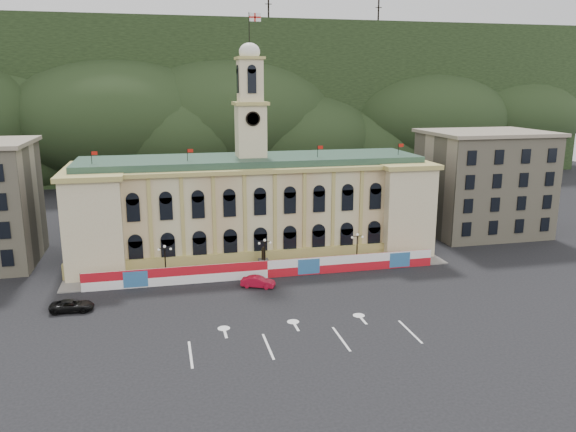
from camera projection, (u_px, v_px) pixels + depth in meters
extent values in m
plane|color=black|center=(292.00, 320.00, 65.07)|extent=(260.00, 260.00, 0.00)
cube|color=black|center=(200.00, 99.00, 183.36)|extent=(230.00, 70.00, 44.00)
cube|color=#595651|center=(321.00, 73.00, 170.21)|extent=(22.00, 8.00, 14.00)
cube|color=#595651|center=(27.00, 87.00, 151.09)|extent=(16.00, 7.00, 10.00)
cylinder|color=black|center=(268.00, 4.00, 167.10)|extent=(0.50, 0.50, 20.00)
cylinder|color=black|center=(379.00, 8.00, 174.74)|extent=(0.50, 0.50, 20.00)
cube|color=beige|center=(252.00, 210.00, 90.03)|extent=(55.00, 15.00, 14.00)
cube|color=tan|center=(261.00, 259.00, 83.96)|extent=(56.00, 0.80, 2.40)
cube|color=tan|center=(251.00, 165.00, 88.36)|extent=(56.20, 16.20, 0.60)
cube|color=#2D4B3B|center=(251.00, 160.00, 88.20)|extent=(53.00, 13.00, 1.20)
cube|color=beige|center=(98.00, 219.00, 83.95)|extent=(8.00, 17.00, 14.00)
cube|color=beige|center=(391.00, 204.00, 94.22)|extent=(8.00, 17.00, 14.00)
cube|color=beige|center=(251.00, 131.00, 87.15)|extent=(4.40, 4.40, 8.00)
cube|color=tan|center=(250.00, 103.00, 86.19)|extent=(5.20, 5.20, 0.50)
cube|color=beige|center=(250.00, 81.00, 85.43)|extent=(3.60, 3.60, 6.50)
cube|color=tan|center=(250.00, 58.00, 84.66)|extent=(4.20, 4.20, 0.40)
cylinder|color=black|center=(253.00, 119.00, 84.51)|extent=(2.20, 0.20, 2.20)
ellipsoid|color=white|center=(249.00, 52.00, 84.45)|extent=(3.20, 3.20, 2.72)
cylinder|color=black|center=(249.00, 30.00, 83.72)|extent=(0.12, 0.12, 5.00)
cube|color=white|center=(255.00, 17.00, 83.50)|extent=(1.80, 0.04, 1.20)
cube|color=red|center=(255.00, 17.00, 83.47)|extent=(1.80, 0.02, 0.22)
cube|color=red|center=(255.00, 17.00, 83.47)|extent=(0.22, 0.02, 1.20)
cube|color=tan|center=(483.00, 184.00, 101.81)|extent=(20.00, 16.00, 18.00)
cube|color=gray|center=(487.00, 133.00, 99.69)|extent=(21.00, 17.00, 0.60)
cube|color=red|center=(268.00, 269.00, 79.01)|extent=(50.00, 0.25, 2.50)
cube|color=#2F669C|center=(136.00, 279.00, 74.95)|extent=(3.20, 0.05, 2.20)
cube|color=#2F669C|center=(309.00, 267.00, 80.19)|extent=(3.20, 0.05, 2.20)
cube|color=#2F669C|center=(400.00, 260.00, 83.25)|extent=(3.20, 0.05, 2.20)
cube|color=slate|center=(264.00, 271.00, 81.89)|extent=(56.00, 5.50, 0.16)
cube|color=#595651|center=(264.00, 265.00, 81.94)|extent=(1.40, 1.40, 1.80)
cylinder|color=black|center=(264.00, 254.00, 81.55)|extent=(0.60, 0.60, 1.60)
sphere|color=black|center=(263.00, 248.00, 81.34)|extent=(0.44, 0.44, 0.44)
cylinder|color=black|center=(166.00, 280.00, 78.10)|extent=(0.44, 0.44, 0.30)
cylinder|color=black|center=(165.00, 264.00, 77.59)|extent=(0.18, 0.18, 4.80)
cube|color=black|center=(165.00, 248.00, 77.06)|extent=(1.60, 0.08, 0.08)
sphere|color=silver|center=(159.00, 250.00, 76.92)|extent=(0.36, 0.36, 0.36)
sphere|color=silver|center=(171.00, 249.00, 77.27)|extent=(0.36, 0.36, 0.36)
sphere|color=silver|center=(164.00, 246.00, 77.01)|extent=(0.40, 0.40, 0.40)
cylinder|color=black|center=(265.00, 272.00, 81.16)|extent=(0.44, 0.44, 0.30)
cylinder|color=black|center=(265.00, 257.00, 80.65)|extent=(0.18, 0.18, 4.80)
cube|color=black|center=(265.00, 242.00, 80.12)|extent=(1.60, 0.08, 0.08)
sphere|color=silver|center=(259.00, 243.00, 79.98)|extent=(0.36, 0.36, 0.36)
sphere|color=silver|center=(270.00, 243.00, 80.33)|extent=(0.36, 0.36, 0.36)
sphere|color=silver|center=(265.00, 240.00, 80.06)|extent=(0.40, 0.40, 0.40)
cylinder|color=black|center=(357.00, 265.00, 84.22)|extent=(0.44, 0.44, 0.30)
cylinder|color=black|center=(357.00, 251.00, 83.71)|extent=(0.18, 0.18, 4.80)
cube|color=black|center=(357.00, 236.00, 83.18)|extent=(1.60, 0.08, 0.08)
sphere|color=silver|center=(352.00, 237.00, 83.04)|extent=(0.36, 0.36, 0.36)
sphere|color=silver|center=(362.00, 237.00, 83.39)|extent=(0.36, 0.36, 0.36)
sphere|color=silver|center=(357.00, 235.00, 83.12)|extent=(0.40, 0.40, 0.40)
imported|color=#A50B24|center=(258.00, 282.00, 75.44)|extent=(4.88, 5.69, 1.50)
imported|color=black|center=(72.00, 306.00, 67.45)|extent=(2.88, 5.34, 1.41)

